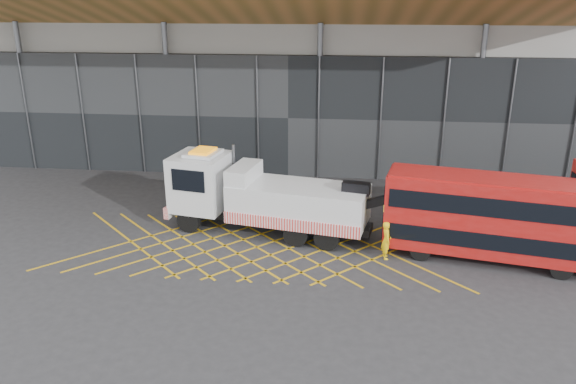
# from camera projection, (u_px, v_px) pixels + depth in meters

# --- Properties ---
(ground_plane) EXTENTS (120.00, 120.00, 0.00)m
(ground_plane) POSITION_uv_depth(u_px,v_px,m) (225.00, 246.00, 27.74)
(ground_plane) COLOR #2A292C
(road_markings) EXTENTS (19.96, 7.16, 0.01)m
(road_markings) POSITION_uv_depth(u_px,v_px,m) (257.00, 247.00, 27.59)
(road_markings) COLOR gold
(road_markings) RESTS_ON ground_plane
(construction_building) EXTENTS (55.00, 23.97, 18.00)m
(construction_building) POSITION_uv_depth(u_px,v_px,m) (297.00, 32.00, 41.73)
(construction_building) COLOR gray
(construction_building) RESTS_ON ground_plane
(recovery_truck) EXTENTS (12.23, 4.90, 4.24)m
(recovery_truck) POSITION_uv_depth(u_px,v_px,m) (260.00, 196.00, 28.78)
(recovery_truck) COLOR black
(recovery_truck) RESTS_ON ground_plane
(bus_towed) EXTENTS (10.16, 4.24, 4.03)m
(bus_towed) POSITION_uv_depth(u_px,v_px,m) (496.00, 216.00, 25.52)
(bus_towed) COLOR #9E0F0C
(bus_towed) RESTS_ON ground_plane
(worker) EXTENTS (0.52, 0.72, 1.83)m
(worker) POSITION_uv_depth(u_px,v_px,m) (386.00, 240.00, 26.17)
(worker) COLOR yellow
(worker) RESTS_ON ground_plane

